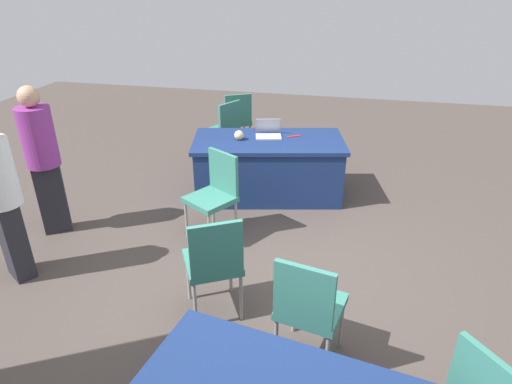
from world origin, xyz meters
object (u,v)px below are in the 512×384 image
object	(u,v)px
table_foreground	(268,167)
chair_by_pillar	(237,118)
scissors_red	(294,136)
chair_back_row	(224,128)
laptop_silver	(268,133)
person_attendee_standing	(0,193)
person_attendee_browsing	(42,155)
chair_aisle	(308,305)
chair_tucked_left	(214,260)
chair_tucked_right	(215,191)
yarn_ball	(239,135)

from	to	relation	value
table_foreground	chair_by_pillar	distance (m)	1.67
scissors_red	chair_by_pillar	bearing A→B (deg)	-81.64
chair_back_row	laptop_silver	size ratio (longest dim) A/B	2.58
person_attendee_standing	person_attendee_browsing	size ratio (longest dim) A/B	0.97
table_foreground	chair_aisle	world-z (taller)	chair_aisle
chair_by_pillar	chair_aisle	bearing A→B (deg)	-97.35
person_attendee_standing	laptop_silver	distance (m)	3.06
chair_tucked_left	table_foreground	bearing A→B (deg)	61.59
table_foreground	person_attendee_standing	xyz separation A→B (m)	(1.98, 2.23, 0.50)
chair_by_pillar	chair_back_row	bearing A→B (deg)	-121.97
laptop_silver	person_attendee_standing	bearing A→B (deg)	36.58
table_foreground	chair_aisle	size ratio (longest dim) A/B	2.13
chair_tucked_left	scissors_red	size ratio (longest dim) A/B	5.37
chair_tucked_right	chair_by_pillar	size ratio (longest dim) A/B	1.00
chair_aisle	person_attendee_browsing	world-z (taller)	person_attendee_browsing
chair_tucked_left	yarn_ball	size ratio (longest dim) A/B	8.17
table_foreground	laptop_silver	bearing A→B (deg)	-77.06
chair_by_pillar	scissors_red	bearing A→B (deg)	-77.87
chair_aisle	chair_back_row	xyz separation A→B (m)	(1.66, -3.55, 0.02)
chair_tucked_left	chair_back_row	world-z (taller)	chair_back_row
chair_back_row	laptop_silver	bearing A→B (deg)	-103.79
chair_aisle	chair_back_row	bearing A→B (deg)	127.09
yarn_ball	scissors_red	size ratio (longest dim) A/B	0.66
yarn_ball	laptop_silver	bearing A→B (deg)	-147.12
chair_aisle	chair_by_pillar	distance (m)	4.46
person_attendee_standing	yarn_ball	distance (m)	2.69
person_attendee_standing	person_attendee_browsing	bearing A→B (deg)	133.79
chair_by_pillar	scissors_red	xyz separation A→B (m)	(-1.10, 1.27, 0.22)
chair_aisle	chair_by_pillar	xyz separation A→B (m)	(1.63, -4.15, -0.00)
chair_aisle	person_attendee_browsing	distance (m)	3.25
chair_by_pillar	yarn_ball	xyz separation A→B (m)	(-0.45, 1.54, 0.27)
chair_tucked_left	chair_by_pillar	size ratio (longest dim) A/B	1.02
chair_by_pillar	yarn_ball	size ratio (longest dim) A/B	8.03
table_foreground	chair_back_row	size ratio (longest dim) A/B	2.09
scissors_red	yarn_ball	bearing A→B (deg)	-10.33
chair_aisle	chair_by_pillar	size ratio (longest dim) A/B	1.00
chair_tucked_left	laptop_silver	size ratio (longest dim) A/B	2.56
table_foreground	person_attendee_standing	bearing A→B (deg)	48.42
scissors_red	person_attendee_browsing	bearing A→B (deg)	0.63
chair_tucked_left	person_attendee_standing	distance (m)	2.02
person_attendee_standing	laptop_silver	size ratio (longest dim) A/B	4.21
chair_by_pillar	chair_back_row	world-z (taller)	chair_back_row
chair_tucked_left	person_attendee_standing	xyz separation A→B (m)	(2.00, -0.12, 0.32)
laptop_silver	scissors_red	size ratio (longest dim) A/B	2.10
laptop_silver	person_attendee_browsing	bearing A→B (deg)	22.18
chair_aisle	scissors_red	bearing A→B (deg)	112.36
chair_tucked_left	person_attendee_standing	size ratio (longest dim) A/B	0.61
chair_tucked_right	yarn_ball	xyz separation A→B (m)	(0.01, -1.04, 0.27)
chair_aisle	laptop_silver	world-z (taller)	laptop_silver
laptop_silver	yarn_ball	xyz separation A→B (m)	(0.33, 0.21, 0.02)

